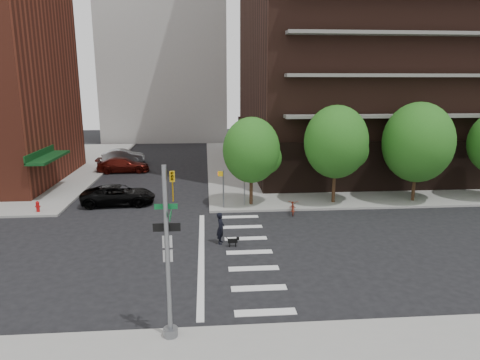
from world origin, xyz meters
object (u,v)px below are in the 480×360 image
(scooter, at_px, (293,206))
(dog_walker, at_px, (221,228))
(traffic_signal, at_px, (169,267))
(parked_car_maroon, at_px, (123,165))
(fire_hydrant, at_px, (38,206))
(parked_car_black, at_px, (119,195))
(parked_car_silver, at_px, (123,156))

(scooter, xyz_separation_m, dog_walker, (-5.07, -5.08, 0.39))
(traffic_signal, height_order, parked_car_maroon, traffic_signal)
(scooter, height_order, dog_walker, dog_walker)
(scooter, bearing_deg, dog_walker, -124.90)
(fire_hydrant, relative_size, parked_car_maroon, 0.15)
(traffic_signal, relative_size, scooter, 3.21)
(traffic_signal, height_order, parked_car_black, traffic_signal)
(parked_car_silver, xyz_separation_m, scooter, (14.83, -19.94, -0.25))
(traffic_signal, distance_m, dog_walker, 9.32)
(traffic_signal, height_order, fire_hydrant, traffic_signal)
(dog_walker, bearing_deg, fire_hydrant, 73.62)
(parked_car_black, xyz_separation_m, scooter, (12.13, -3.09, -0.23))
(parked_car_maroon, bearing_deg, fire_hydrant, 163.61)
(traffic_signal, relative_size, dog_walker, 3.41)
(traffic_signal, relative_size, parked_car_silver, 1.33)
(parked_car_maroon, bearing_deg, dog_walker, -158.61)
(parked_car_silver, bearing_deg, scooter, -148.30)
(parked_car_maroon, bearing_deg, scooter, -139.19)
(parked_car_black, height_order, parked_car_silver, parked_car_silver)
(parked_car_silver, bearing_deg, traffic_signal, -172.11)
(fire_hydrant, xyz_separation_m, dog_walker, (12.06, -6.38, 0.33))
(parked_car_silver, xyz_separation_m, dog_walker, (9.76, -25.02, 0.13))
(traffic_signal, xyz_separation_m, scooter, (7.10, 13.99, -2.21))
(fire_hydrant, distance_m, parked_car_maroon, 13.72)
(parked_car_silver, distance_m, dog_walker, 26.85)
(parked_car_maroon, height_order, scooter, parked_car_maroon)
(parked_car_black, height_order, scooter, parked_car_black)
(traffic_signal, xyz_separation_m, parked_car_silver, (-7.73, 33.93, -1.95))
(fire_hydrant, distance_m, dog_walker, 13.64)
(traffic_signal, distance_m, parked_car_silver, 34.85)
(fire_hydrant, height_order, parked_car_silver, parked_car_silver)
(traffic_signal, relative_size, fire_hydrant, 8.20)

